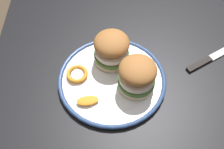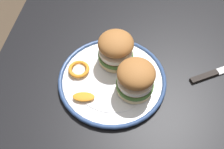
% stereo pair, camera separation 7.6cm
% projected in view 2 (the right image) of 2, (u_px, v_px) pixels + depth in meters
% --- Properties ---
extents(dining_table, '(1.15, 0.84, 0.73)m').
position_uv_depth(dining_table, '(128.00, 102.00, 0.90)').
color(dining_table, black).
rests_on(dining_table, ground).
extents(dinner_plate, '(0.31, 0.31, 0.02)m').
position_uv_depth(dinner_plate, '(112.00, 81.00, 0.81)').
color(dinner_plate, white).
rests_on(dinner_plate, dining_table).
extents(sandwich_half_left, '(0.14, 0.14, 0.10)m').
position_uv_depth(sandwich_half_left, '(116.00, 49.00, 0.80)').
color(sandwich_half_left, beige).
rests_on(sandwich_half_left, dinner_plate).
extents(sandwich_half_right, '(0.14, 0.14, 0.10)m').
position_uv_depth(sandwich_half_right, '(136.00, 79.00, 0.74)').
color(sandwich_half_right, beige).
rests_on(sandwich_half_right, dinner_plate).
extents(orange_peel_curled, '(0.08, 0.08, 0.01)m').
position_uv_depth(orange_peel_curled, '(79.00, 69.00, 0.82)').
color(orange_peel_curled, orange).
rests_on(orange_peel_curled, dinner_plate).
extents(orange_peel_strip_long, '(0.04, 0.06, 0.01)m').
position_uv_depth(orange_peel_strip_long, '(84.00, 97.00, 0.76)').
color(orange_peel_strip_long, orange).
rests_on(orange_peel_strip_long, dinner_plate).
extents(table_knife, '(0.13, 0.20, 0.01)m').
position_uv_depth(table_knife, '(218.00, 72.00, 0.84)').
color(table_knife, silver).
rests_on(table_knife, dining_table).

